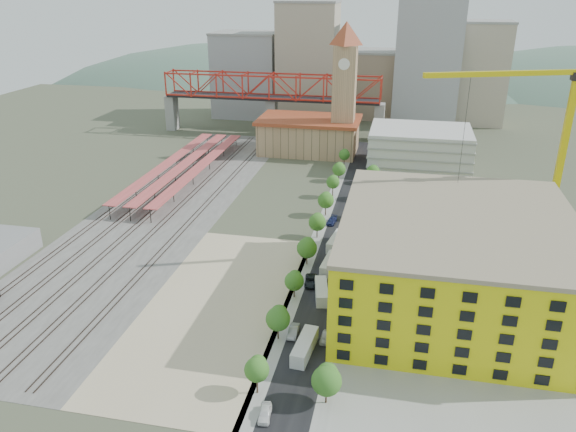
% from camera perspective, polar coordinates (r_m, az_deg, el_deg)
% --- Properties ---
extents(ground, '(400.00, 400.00, 0.00)m').
position_cam_1_polar(ground, '(141.07, -1.58, -2.68)').
color(ground, '#474C38').
rests_on(ground, ground).
extents(ballast_strip, '(36.00, 165.00, 0.06)m').
position_cam_1_polar(ballast_strip, '(167.30, -12.27, 0.99)').
color(ballast_strip, '#605E59').
rests_on(ballast_strip, ground).
extents(dirt_lot, '(28.00, 67.00, 0.06)m').
position_cam_1_polar(dirt_lot, '(115.49, -7.18, -9.04)').
color(dirt_lot, tan).
rests_on(dirt_lot, ground).
extents(street_asphalt, '(12.00, 170.00, 0.06)m').
position_cam_1_polar(street_asphalt, '(152.11, 5.60, -0.82)').
color(street_asphalt, black).
rests_on(street_asphalt, ground).
extents(sidewalk_west, '(3.00, 170.00, 0.04)m').
position_cam_1_polar(sidewalk_west, '(152.72, 3.55, -0.65)').
color(sidewalk_west, gray).
rests_on(sidewalk_west, ground).
extents(sidewalk_east, '(3.00, 170.00, 0.04)m').
position_cam_1_polar(sidewalk_east, '(151.71, 7.66, -0.98)').
color(sidewalk_east, gray).
rests_on(sidewalk_east, ground).
extents(construction_pad, '(50.00, 90.00, 0.06)m').
position_cam_1_polar(construction_pad, '(121.14, 17.51, -8.39)').
color(construction_pad, gray).
rests_on(construction_pad, ground).
extents(rail_tracks, '(26.56, 160.00, 0.18)m').
position_cam_1_polar(rail_tracks, '(167.98, -12.83, 1.07)').
color(rail_tracks, '#382B23').
rests_on(rail_tracks, ground).
extents(platform_canopies, '(16.00, 80.00, 4.12)m').
position_cam_1_polar(platform_canopies, '(191.69, -10.51, 5.19)').
color(platform_canopies, '#D55253').
rests_on(platform_canopies, ground).
extents(station_hall, '(38.00, 24.00, 13.10)m').
position_cam_1_polar(station_hall, '(215.66, 2.15, 8.24)').
color(station_hall, tan).
rests_on(station_hall, ground).
extents(clock_tower, '(12.00, 12.00, 52.00)m').
position_cam_1_polar(clock_tower, '(207.52, 5.79, 13.79)').
color(clock_tower, tan).
rests_on(clock_tower, ground).
extents(parking_garage, '(34.00, 26.00, 14.00)m').
position_cam_1_polar(parking_garage, '(201.23, 13.21, 6.69)').
color(parking_garage, silver).
rests_on(parking_garage, ground).
extents(truss_bridge, '(94.00, 9.60, 25.60)m').
position_cam_1_polar(truss_bridge, '(239.05, -1.68, 12.67)').
color(truss_bridge, gray).
rests_on(truss_bridge, ground).
extents(construction_building, '(44.60, 50.60, 18.80)m').
position_cam_1_polar(construction_building, '(116.39, 16.58, -4.33)').
color(construction_building, yellow).
rests_on(construction_building, ground).
extents(street_trees, '(15.40, 124.40, 8.00)m').
position_cam_1_polar(street_trees, '(143.05, 5.14, -2.39)').
color(street_trees, '#3E7122').
rests_on(street_trees, ground).
extents(skyline, '(133.00, 46.00, 60.00)m').
position_cam_1_polar(skyline, '(269.81, 7.16, 14.51)').
color(skyline, '#9EA0A3').
rests_on(skyline, ground).
extents(distant_hills, '(647.00, 264.00, 227.00)m').
position_cam_1_polar(distant_hills, '(408.92, 13.25, 2.05)').
color(distant_hills, '#4C6B59').
rests_on(distant_hills, ground).
extents(tower_crane, '(44.49, 17.60, 49.92)m').
position_cam_1_polar(tower_crane, '(138.64, 25.42, 8.18)').
color(tower_crane, yellow).
rests_on(tower_crane, ground).
extents(site_trailer_a, '(3.48, 10.01, 2.69)m').
position_cam_1_polar(site_trailer_a, '(100.97, 1.70, -13.13)').
color(site_trailer_a, silver).
rests_on(site_trailer_a, ground).
extents(site_trailer_b, '(4.18, 9.51, 2.52)m').
position_cam_1_polar(site_trailer_b, '(117.21, 3.41, -7.67)').
color(site_trailer_b, silver).
rests_on(site_trailer_b, ground).
extents(site_trailer_c, '(3.45, 9.67, 2.59)m').
position_cam_1_polar(site_trailer_c, '(127.96, 4.25, -4.90)').
color(site_trailer_c, silver).
rests_on(site_trailer_c, ground).
extents(site_trailer_d, '(3.98, 10.06, 2.68)m').
position_cam_1_polar(site_trailer_d, '(138.72, 4.94, -2.61)').
color(site_trailer_d, silver).
rests_on(site_trailer_d, ground).
extents(car_0, '(2.23, 4.66, 1.54)m').
position_cam_1_polar(car_0, '(89.05, -2.36, -19.39)').
color(car_0, white).
rests_on(car_0, ground).
extents(car_1, '(1.74, 4.82, 1.58)m').
position_cam_1_polar(car_1, '(105.72, 0.55, -11.65)').
color(car_1, '#999A9E').
rests_on(car_1, ground).
extents(car_2, '(3.27, 5.99, 1.59)m').
position_cam_1_polar(car_2, '(121.91, 2.34, -6.61)').
color(car_2, black).
rests_on(car_2, ground).
extents(car_3, '(2.75, 5.45, 1.52)m').
position_cam_1_polar(car_3, '(152.01, 4.48, -0.49)').
color(car_3, navy).
rests_on(car_3, ground).
extents(car_4, '(1.86, 4.24, 1.42)m').
position_cam_1_polar(car_4, '(104.52, 3.79, -12.21)').
color(car_4, silver).
rests_on(car_4, ground).
extents(car_5, '(1.59, 4.50, 1.48)m').
position_cam_1_polar(car_5, '(121.41, 5.17, -6.85)').
color(car_5, '#9F9FA4').
rests_on(car_5, ground).
extents(car_6, '(2.85, 5.10, 1.35)m').
position_cam_1_polar(car_6, '(161.14, 7.09, 0.74)').
color(car_6, black).
rests_on(car_6, ground).
extents(car_7, '(2.65, 4.94, 1.36)m').
position_cam_1_polar(car_7, '(156.09, 6.91, 0.02)').
color(car_7, navy).
rests_on(car_7, ground).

